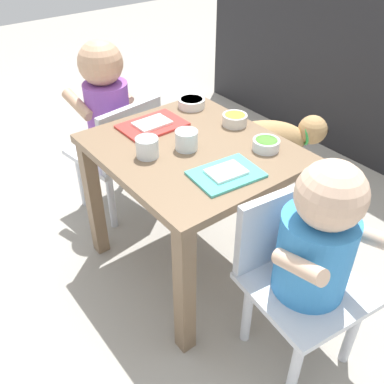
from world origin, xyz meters
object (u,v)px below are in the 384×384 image
Objects in this scene: seated_child_left at (109,113)px; water_cup_right at (187,141)px; veggie_bowl_near at (266,144)px; cereal_bowl_right_side at (235,119)px; dog at (270,142)px; food_tray_right at (226,174)px; food_tray_left at (152,125)px; seated_child_right at (313,245)px; veggie_bowl_far at (192,103)px; dining_table at (192,172)px; water_cup_left at (147,148)px.

water_cup_right is (0.45, 0.01, 0.08)m from seated_child_left.
cereal_bowl_right_side is at bearing 168.86° from veggie_bowl_near.
dog is 2.20× the size of food_tray_right.
food_tray_left is (-0.00, -0.57, 0.26)m from dog.
water_cup_right is (-0.45, -0.04, 0.10)m from seated_child_right.
food_tray_left is 0.18m from water_cup_right.
cereal_bowl_right_side is at bearing 97.39° from water_cup_right.
veggie_bowl_far is (-0.66, 0.15, 0.09)m from seated_child_right.
dining_table is 2.98× the size of food_tray_right.
seated_child_left is 8.61× the size of cereal_bowl_right_side.
dog is (-0.62, 0.53, -0.18)m from seated_child_right.
food_tray_right is (0.18, -0.02, 0.09)m from dining_table.
seated_child_right reaches higher than water_cup_right.
seated_child_right is at bearing -24.54° from veggie_bowl_near.
food_tray_right is at bearing 0.94° from seated_child_left.
seated_child_right is 8.11× the size of cereal_bowl_right_side.
food_tray_left is 3.12× the size of water_cup_left.
food_tray_left is at bearing 2.16° from seated_child_left.
seated_child_left is at bearing -175.83° from dining_table.
seated_child_right is at bearing 3.29° from seated_child_left.
food_tray_left is at bearing -172.77° from dining_table.
dining_table is at bearing 92.33° from water_cup_right.
food_tray_right is 2.09× the size of veggie_bowl_far.
dining_table reaches higher than dog.
seated_child_left is 1.60× the size of dog.
dog is at bearing 84.02° from veggie_bowl_far.
dog is (0.27, 0.58, -0.20)m from seated_child_left.
cereal_bowl_right_side reaches higher than dog.
seated_child_left is 3.52× the size of food_tray_right.
cereal_bowl_right_side is 0.86× the size of veggie_bowl_far.
dining_table is 0.20m from food_tray_right.
seated_child_left is 0.28m from food_tray_left.
food_tray_right reaches higher than dining_table.
veggie_bowl_near is 0.36m from veggie_bowl_far.
water_cup_left is 0.12m from water_cup_right.
food_tray_left and food_tray_right have the same top height.
water_cup_right reaches higher than food_tray_left.
food_tray_left is at bearing -78.37° from veggie_bowl_far.
veggie_bowl_far is at bearing 121.46° from water_cup_left.
food_tray_left is (-0.18, -0.02, 0.09)m from dining_table.
water_cup_right reaches higher than cereal_bowl_right_side.
veggie_bowl_near is (0.32, -0.39, 0.27)m from dog.
dining_table is at bearing 4.17° from seated_child_left.
veggie_bowl_far is at bearing 167.66° from seated_child_right.
seated_child_right is 0.29m from food_tray_right.
veggie_bowl_near is (0.59, 0.19, 0.07)m from seated_child_left.
food_tray_right is at bearing -0.80° from water_cup_right.
food_tray_left is at bearing -124.98° from cereal_bowl_right_side.
food_tray_right is at bearing -58.37° from dog.
dog is at bearing 107.69° from dining_table.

